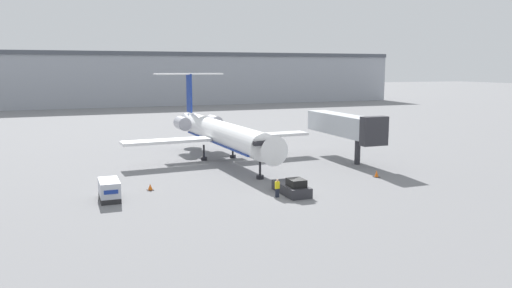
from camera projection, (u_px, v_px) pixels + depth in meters
ground_plane at (291, 195)px, 46.37m from camera, size 600.00×600.00×0.00m
terminal_building at (128, 79)px, 155.69m from camera, size 180.00×16.80×16.56m
airplane_main at (220, 132)px, 63.59m from camera, size 24.86×30.22×10.91m
pushback_tug at (292, 188)px, 46.80m from camera, size 2.04×4.83×1.63m
luggage_cart at (109, 190)px, 44.59m from camera, size 1.71×3.54×1.82m
worker_near_tug at (277, 188)px, 45.54m from camera, size 0.40×0.24×1.70m
traffic_cone_left at (150, 187)px, 48.25m from camera, size 0.64×0.64×0.62m
traffic_cone_right at (377, 174)px, 53.98m from camera, size 0.61×0.61×0.76m
jet_bridge at (345, 125)px, 63.45m from camera, size 3.20×14.76×6.19m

